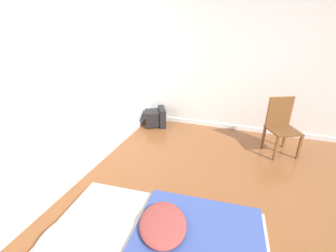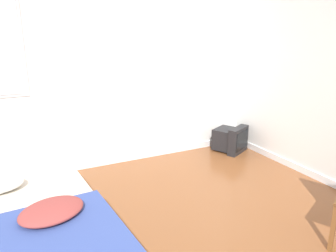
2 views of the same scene
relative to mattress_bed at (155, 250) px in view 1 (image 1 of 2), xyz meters
The scene contains 6 objects.
ground_plane 1.13m from the mattress_bed, 57.77° to the right, with size 20.00×20.00×0.00m, color brown.
wall_back 1.97m from the mattress_bed, 68.62° to the left, with size 7.71×0.08×2.60m.
wall_right 3.61m from the mattress_bed, 16.11° to the right, with size 0.08×7.21×2.60m.
mattress_bed is the anchor object (origin of this frame).
crt_tv 3.12m from the mattress_bed, 21.23° to the left, with size 0.55×0.56×0.39m.
wooden_chair 2.88m from the mattress_bed, 25.59° to the right, with size 0.59×0.59×0.94m.
Camera 1 is at (-1.88, 0.39, 1.96)m, focal length 24.00 mm.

